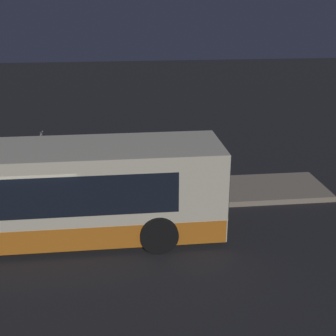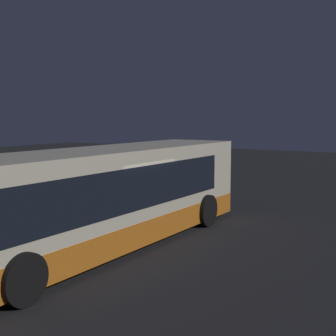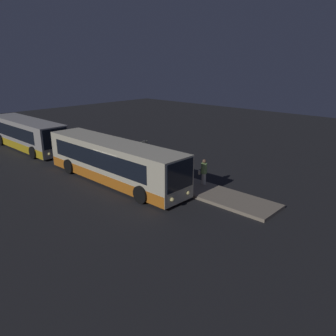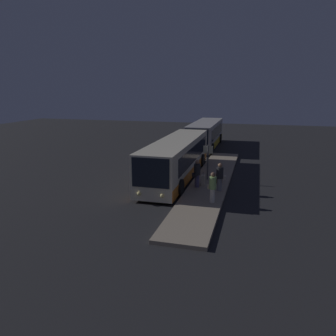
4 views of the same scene
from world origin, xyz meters
name	(u,v)px [view 2 (image 2 of 4)]	position (x,y,z in m)	size (l,w,h in m)	color
ground	(121,245)	(0.00, 0.00, 0.00)	(80.00, 80.00, 0.00)	#232326
platform	(51,229)	(0.00, 2.85, 0.10)	(20.00, 2.49, 0.20)	gray
bus_lead	(97,201)	(-0.83, 0.16, 1.42)	(12.47, 2.80, 2.85)	beige
passenger_boarding	(79,187)	(2.23, 3.68, 1.14)	(0.47, 0.63, 1.78)	gray
passenger_waiting	(119,180)	(4.52, 3.53, 1.14)	(0.66, 0.62, 1.76)	silver
passenger_with_bags	(104,191)	(1.86, 2.16, 1.17)	(0.68, 0.56, 1.82)	#4C476B
suitcase	(88,210)	(1.36, 2.48, 0.54)	(0.43, 0.21, 0.93)	beige
sign_post	(54,180)	(-0.14, 2.54, 1.75)	(0.10, 0.66, 2.45)	#4C4C51
trash_bin	(50,212)	(0.52, 3.45, 0.52)	(0.44, 0.44, 0.65)	#593319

